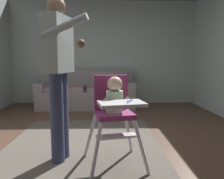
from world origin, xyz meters
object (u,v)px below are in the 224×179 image
at_px(couch, 87,93).
at_px(wall_clock, 57,27).
at_px(adult_standing, 59,70).
at_px(high_chair, 114,104).

relative_size(couch, wall_clock, 6.12).
bearing_deg(adult_standing, high_chair, 0.18).
bearing_deg(couch, wall_clock, -122.04).
height_order(couch, high_chair, high_chair).
height_order(couch, adult_standing, adult_standing).
distance_m(couch, adult_standing, 2.87).
relative_size(couch, high_chair, 2.36).
xyz_separation_m(couch, wall_clock, (-0.76, 0.48, 1.59)).
distance_m(couch, high_chair, 3.01).
bearing_deg(couch, adult_standing, -0.98).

